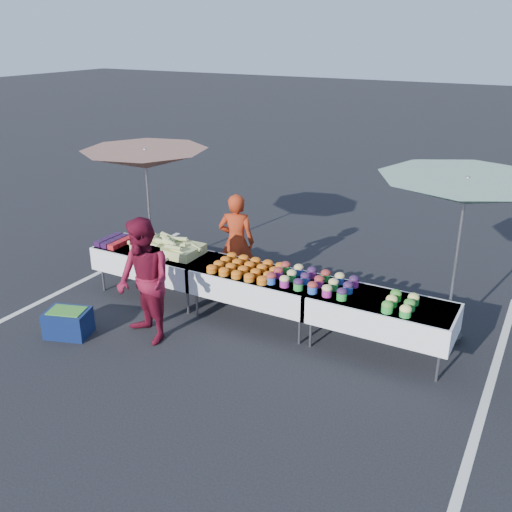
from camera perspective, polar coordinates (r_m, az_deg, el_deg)
The scene contains 17 objects.
ground at distance 8.27m, azimuth 0.00°, elevation -6.44°, with size 80.00×80.00×0.00m, color black.
stripe_left at distance 10.06m, azimuth -16.19°, elevation -1.99°, with size 0.10×5.00×0.00m, color silver.
stripe_right at distance 7.50m, azimuth 22.44°, elevation -11.56°, with size 0.10×5.00×0.00m, color silver.
table_left at distance 8.95m, azimuth -10.15°, elevation -0.40°, with size 1.86×0.81×0.75m.
table_center at distance 8.01m, azimuth 0.00°, elevation -2.77°, with size 1.86×0.81×0.75m.
table_right at distance 7.40m, azimuth 12.36°, elevation -5.51°, with size 1.86×0.81×0.75m.
berry_punnets at distance 9.28m, azimuth -13.90°, elevation 1.47°, with size 0.40×0.54×0.08m.
corn_pile at distance 8.74m, azimuth -8.85°, elevation 0.95°, with size 1.16×0.57×0.26m.
plastic_bags at distance 8.49m, azimuth -9.90°, elevation -0.25°, with size 0.30×0.25×0.05m, color white.
carrot_bowls at distance 7.98m, azimuth -0.98°, elevation -1.16°, with size 0.95×0.69×0.11m.
potato_cups at distance 7.57m, azimuth 5.65°, elevation -2.35°, with size 1.14×0.58×0.16m.
bean_baskets at distance 7.15m, azimuth 14.26°, elevation -4.56°, with size 0.36×0.50×0.15m.
vendor at distance 8.99m, azimuth -1.97°, elevation 1.42°, with size 0.57×0.37×1.56m, color #9B2C11.
customer at distance 7.57m, azimuth -11.13°, elevation -2.53°, with size 0.82×0.64×1.70m, color maroon.
umbrella_left at distance 9.58m, azimuth -11.01°, elevation 9.40°, with size 2.35×2.35×2.12m.
umbrella_right at distance 7.49m, azimuth 20.23°, elevation 5.97°, with size 2.39×2.39×2.25m.
storage_bin at distance 8.23m, azimuth -18.28°, elevation -6.30°, with size 0.67×0.57×0.37m.
Camera 1 is at (3.51, -6.38, 3.93)m, focal length 40.00 mm.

